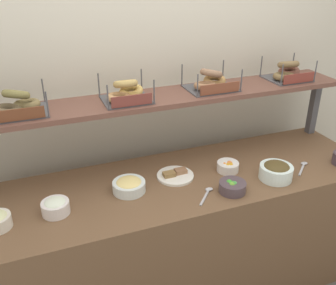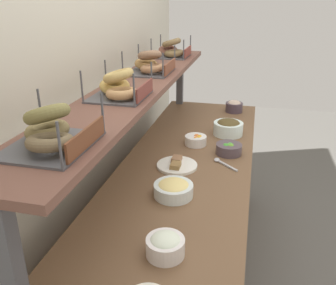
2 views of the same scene
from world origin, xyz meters
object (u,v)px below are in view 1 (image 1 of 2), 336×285
Objects in this scene: serving_spoon_near_plate at (303,166)px; bowl_cream_cheese at (55,206)px; bowl_chocolate_spread at (276,171)px; serving_plate_white at (175,175)px; serving_spoon_by_edge at (207,193)px; bowl_veggie_mix at (232,187)px; bagel_basket_cinnamon_raisin at (287,72)px; bagel_basket_everything at (211,82)px; bagel_basket_poppy at (18,105)px; bagel_basket_sesame at (126,93)px; bowl_egg_salad at (129,185)px; bowl_fruit_salad at (228,166)px.

bowl_cream_cheese is at bearing 177.34° from serving_spoon_near_plate.
bowl_chocolate_spread is 0.59m from serving_plate_white.
serving_spoon_by_edge is (0.09, -0.23, -0.00)m from serving_plate_white.
serving_plate_white is at bearing 132.67° from bowl_veggie_mix.
bowl_chocolate_spread is 1.28× the size of bowl_veggie_mix.
bagel_basket_cinnamon_raisin is at bearing 74.69° from serving_spoon_near_plate.
serving_spoon_near_plate is at bearing 11.41° from bowl_chocolate_spread.
serving_plate_white is (-0.24, 0.26, -0.02)m from bowl_veggie_mix.
bagel_basket_everything is 0.57m from bagel_basket_cinnamon_raisin.
bagel_basket_poppy reaches higher than serving_spoon_by_edge.
bagel_basket_sesame is at bearing 124.63° from serving_spoon_by_edge.
bowl_chocolate_spread is at bearing 0.64° from serving_spoon_by_edge.
serving_plate_white is at bearing 8.93° from bowl_cream_cheese.
bowl_veggie_mix is (0.53, -0.21, -0.00)m from bowl_egg_salad.
bagel_basket_everything reaches higher than bowl_fruit_salad.
bowl_chocolate_spread is at bearing -22.66° from serving_plate_white.
bowl_egg_salad reaches higher than serving_spoon_near_plate.
bagel_basket_poppy is 0.97× the size of bagel_basket_everything.
bowl_chocolate_spread is 1.31× the size of serving_spoon_near_plate.
bowl_cream_cheese is at bearing 171.02° from bowl_veggie_mix.
bowl_egg_salad is 1.30m from bagel_basket_cinnamon_raisin.
bowl_egg_salad is at bearing -28.69° from bagel_basket_poppy.
serving_spoon_near_plate is 0.54× the size of bagel_basket_cinnamon_raisin.
bowl_egg_salad is 0.61× the size of bagel_basket_everything.
bowl_chocolate_spread is at bearing -39.09° from bowl_fruit_salad.
serving_spoon_near_plate is 1.17m from bagel_basket_sesame.
bowl_cream_cheese is 0.48× the size of bagel_basket_poppy.
serving_spoon_near_plate is at bearing -21.79° from bagel_basket_sesame.
serving_plate_white is (0.69, 0.11, -0.03)m from bowl_cream_cheese.
serving_spoon_by_edge is 0.51× the size of bagel_basket_cinnamon_raisin.
bagel_basket_sesame reaches higher than bowl_egg_salad.
bowl_fruit_salad is 0.53m from bagel_basket_everything.
bagel_basket_poppy is (-0.50, 0.27, 0.44)m from bowl_egg_salad.
bagel_basket_everything is (0.54, 0.01, 0.00)m from bagel_basket_sesame.
bowl_veggie_mix is (0.93, -0.15, -0.01)m from bowl_cream_cheese.
bowl_chocolate_spread is 0.28m from bowl_fruit_salad.
serving_spoon_near_plate is at bearing 4.44° from serving_spoon_by_edge.
serving_spoon_by_edge is (-0.23, -0.18, -0.02)m from bowl_fruit_salad.
bowl_fruit_salad is 0.46× the size of bagel_basket_sesame.
bowl_fruit_salad is 0.33m from serving_plate_white.
bowl_fruit_salad reaches higher than serving_spoon_by_edge.
bagel_basket_poppy is 1.02× the size of bagel_basket_sesame.
bowl_cream_cheese is at bearing 174.61° from bowl_chocolate_spread.
bowl_fruit_salad is 0.95× the size of serving_spoon_by_edge.
bowl_fruit_salad is at bearing 3.37° from bowl_cream_cheese.
bowl_egg_salad is at bearing 167.98° from bowl_chocolate_spread.
bagel_basket_everything is (-0.21, 0.46, 0.43)m from bowl_chocolate_spread.
bagel_basket_sesame is (-0.45, 0.48, 0.45)m from bowl_veggie_mix.
bowl_cream_cheese is 0.49× the size of bagel_basket_sesame.
bowl_egg_salad is 0.81m from bagel_basket_everything.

